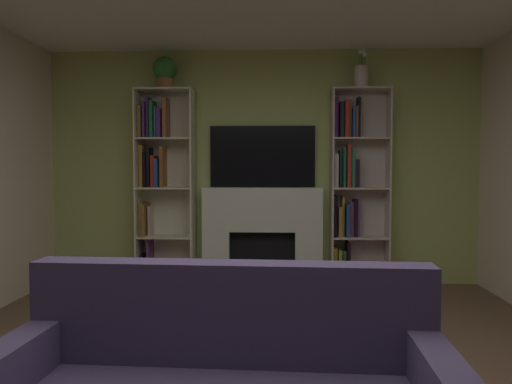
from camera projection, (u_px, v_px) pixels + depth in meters
name	position (u px, v px, depth m)	size (l,w,h in m)	color
wall_back_accent	(263.00, 167.00, 5.66)	(4.97, 0.06, 2.64)	#B0C06A
fireplace	(262.00, 234.00, 5.56)	(1.44, 0.50, 1.09)	white
tv	(263.00, 157.00, 5.59)	(1.18, 0.06, 0.69)	black
bookshelf_left	(160.00, 181.00, 5.56)	(0.63, 0.33, 2.18)	beige
bookshelf_right	(352.00, 189.00, 5.50)	(0.63, 0.27, 2.18)	beige
potted_plant	(165.00, 71.00, 5.47)	(0.27, 0.27, 0.36)	#AB6D44
vase_with_flowers	(361.00, 75.00, 5.38)	(0.15, 0.15, 0.43)	silver
coffee_table	(236.00, 339.00, 2.71)	(1.00, 0.43, 0.44)	brown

